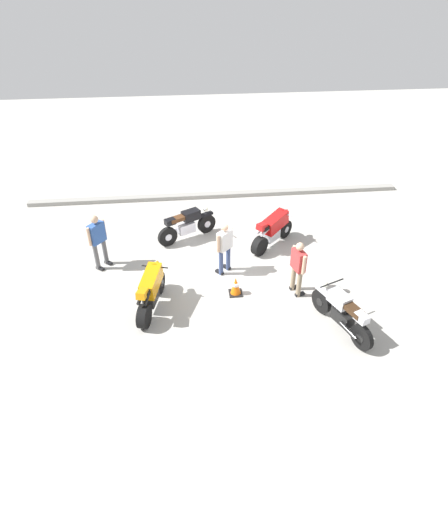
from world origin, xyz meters
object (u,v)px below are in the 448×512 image
Objects in this scene: motorcycle_black_cruiser at (187,225)px; motorcycle_silver_cruiser at (342,312)px; person_in_blue_shirt at (98,238)px; person_in_red_shirt at (298,266)px; motorcycle_orange_sportbike at (151,289)px; motorcycle_red_sportbike at (273,229)px; person_in_white_shirt at (225,245)px; traffic_cone at (236,286)px.

motorcycle_silver_cruiser is (3.56, -4.56, 0.00)m from motorcycle_black_cruiser.
person_in_blue_shirt is 5.66m from person_in_red_shirt.
motorcycle_orange_sportbike is 0.98× the size of motorcycle_silver_cruiser.
motorcycle_orange_sportbike is 4.52m from motorcycle_red_sportbike.
person_in_white_shirt is 1.00× the size of person_in_red_shirt.
motorcycle_red_sportbike is 4.00m from motorcycle_silver_cruiser.
motorcycle_black_cruiser is 0.96× the size of motorcycle_silver_cruiser.
person_in_blue_shirt is at bearing 39.32° from motorcycle_silver_cruiser.
person_in_blue_shirt is at bearing 145.98° from person_in_red_shirt.
person_in_blue_shirt is 1.06× the size of person_in_red_shirt.
traffic_cone is at bearing 14.69° from person_in_blue_shirt.
person_in_blue_shirt is (-2.55, -1.28, 0.45)m from motorcycle_black_cruiser.
motorcycle_orange_sportbike is 1.21× the size of person_in_red_shirt.
motorcycle_silver_cruiser is 1.23× the size of person_in_white_shirt.
motorcycle_black_cruiser is 3.21m from traffic_cone.
motorcycle_red_sportbike is at bearing -95.80° from person_in_white_shirt.
motorcycle_silver_cruiser is at bearing 10.62° from person_in_blue_shirt.
person_in_white_shirt reaches higher than person_in_red_shirt.
person_in_white_shirt is 2.14m from person_in_red_shirt.
person_in_red_shirt is at bearing 4.23° from motorcycle_silver_cruiser.
motorcycle_orange_sportbike is at bearing 81.11° from person_in_white_shirt.
person_in_blue_shirt reaches higher than person_in_red_shirt.
person_in_blue_shirt is (-1.54, 2.02, 0.37)m from motorcycle_orange_sportbike.
person_in_red_shirt reaches higher than traffic_cone.
motorcycle_black_cruiser is at bearing -2.37° from motorcycle_orange_sportbike.
person_in_blue_shirt is at bearing 36.53° from person_in_white_shirt.
person_in_blue_shirt is at bearing 51.85° from motorcycle_orange_sportbike.
person_in_blue_shirt reaches higher than motorcycle_black_cruiser.
motorcycle_orange_sportbike reaches higher than traffic_cone.
motorcycle_red_sportbike is 0.92× the size of person_in_blue_shirt.
person_in_white_shirt is at bearing -91.06° from motorcycle_black_cruiser.
motorcycle_silver_cruiser is 6.95m from person_in_blue_shirt.
motorcycle_black_cruiser is 3.57× the size of traffic_cone.
motorcycle_orange_sportbike is at bearing 52.18° from motorcycle_silver_cruiser.
motorcycle_red_sportbike is at bearing -9.44° from motorcycle_silver_cruiser.
motorcycle_black_cruiser is 3.45m from motorcycle_orange_sportbike.
person_in_red_shirt is at bearing -4.14° from traffic_cone.
person_in_white_shirt reaches higher than motorcycle_red_sportbike.
person_in_white_shirt is at bearing 100.59° from traffic_cone.
motorcycle_red_sportbike reaches higher than motorcycle_black_cruiser.
motorcycle_orange_sportbike is 1.24× the size of motorcycle_red_sportbike.
person_in_blue_shirt is (-6.11, 3.28, 0.45)m from motorcycle_silver_cruiser.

